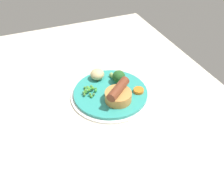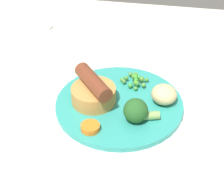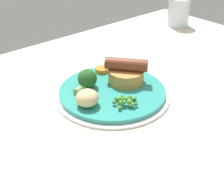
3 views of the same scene
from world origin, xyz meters
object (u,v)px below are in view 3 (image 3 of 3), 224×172
Objects in this scene: broccoli_floret_near at (87,79)px; drinking_glass at (179,12)px; sausage_pudding at (126,73)px; dinner_plate at (112,93)px; carrot_slice_1 at (102,70)px; pea_pile at (125,101)px; potato_chunk_1 at (87,98)px.

drinking_glass is at bearing 1.02° from broccoli_floret_near.
sausage_pudding is 1.43× the size of broccoli_floret_near.
carrot_slice_1 reaches higher than dinner_plate.
pea_pile is (-1.92, -6.04, 1.81)cm from dinner_plate.
broccoli_floret_near is at bearing -162.47° from drinking_glass.
broccoli_floret_near is at bearing 98.92° from pea_pile.
broccoli_floret_near is at bearing -152.42° from carrot_slice_1.
carrot_slice_1 is (10.90, 9.11, -1.16)cm from potato_chunk_1.
pea_pile is 7.27cm from potato_chunk_1.
sausage_pudding is at bearing -40.38° from broccoli_floret_near.
potato_chunk_1 reaches higher than carrot_slice_1.
drinking_glass is at bearing 21.61° from potato_chunk_1.
carrot_slice_1 is (3.39, 7.67, 1.33)cm from dinner_plate.
drinking_glass is at bearing 15.74° from carrot_slice_1.
pea_pile is (-6.34, -6.60, -1.22)cm from sausage_pudding.
carrot_slice_1 is (6.90, 3.60, -1.43)cm from broccoli_floret_near.
drinking_glass reaches higher than pea_pile.
pea_pile is 10.28cm from broccoli_floret_near.
pea_pile is 1.18× the size of potato_chunk_1.
sausage_pudding is 0.94× the size of drinking_glass.
pea_pile is 14.71cm from carrot_slice_1.
carrot_slice_1 is at bearing -31.37° from sausage_pudding.
dinner_plate is 8.04cm from potato_chunk_1.
dinner_plate is 5.38cm from sausage_pudding.
carrot_slice_1 is (5.31, 13.71, -0.48)cm from pea_pile.
carrot_slice_1 is at bearing 68.82° from pea_pile.
broccoli_floret_near is 0.66× the size of drinking_glass.
dinner_plate is 7.92× the size of carrot_slice_1.
broccoli_floret_near is 6.81cm from potato_chunk_1.
dinner_plate is 5.42× the size of potato_chunk_1.
broccoli_floret_near is at bearing 26.55° from sausage_pudding.
broccoli_floret_near is (-1.59, 10.11, 0.95)cm from pea_pile.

